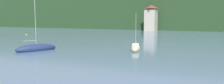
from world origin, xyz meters
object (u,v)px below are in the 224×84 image
at_px(sailboat_far_3, 136,48).
at_px(mooring_buoy_near, 26,35).
at_px(shore_building_west, 151,18).
at_px(sailboat_mid_0, 36,48).

xyz_separation_m(sailboat_far_3, mooring_buoy_near, (-42.99, 17.18, -0.32)).
bearing_deg(shore_building_west, sailboat_mid_0, -91.34).
height_order(sailboat_mid_0, sailboat_far_3, sailboat_mid_0).
height_order(shore_building_west, sailboat_mid_0, shore_building_west).
bearing_deg(sailboat_far_3, shore_building_west, 177.89).
bearing_deg(sailboat_mid_0, shore_building_west, 21.92).
relative_size(sailboat_mid_0, sailboat_far_3, 1.37).
relative_size(sailboat_mid_0, mooring_buoy_near, 22.23).
height_order(sailboat_mid_0, mooring_buoy_near, sailboat_mid_0).
distance_m(sailboat_mid_0, mooring_buoy_near, 37.65).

